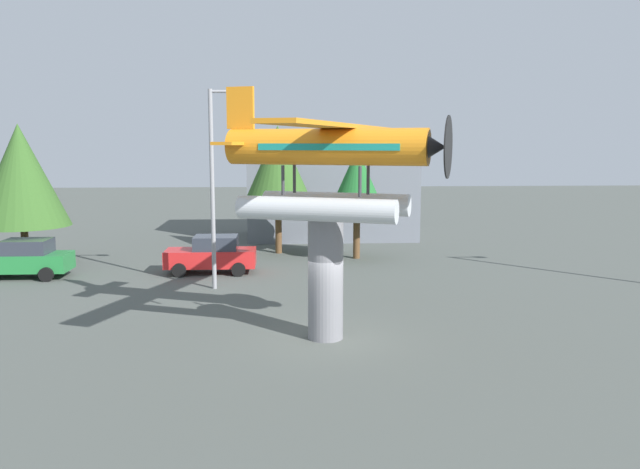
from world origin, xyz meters
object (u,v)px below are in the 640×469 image
streetlight_primary (217,175)px  tree_center_back (357,184)px  tree_west (21,175)px  floatplane_monument (330,163)px  car_mid_red (212,254)px  car_near_green (24,259)px  tree_east (278,168)px  display_pedestal (326,279)px  storefront_building (331,186)px

streetlight_primary → tree_center_back: streetlight_primary is taller
tree_west → tree_center_back: bearing=2.7°
floatplane_monument → car_mid_red: bearing=135.7°
car_near_green → tree_east: 13.51m
display_pedestal → tree_center_back: bearing=79.5°
display_pedestal → car_near_green: size_ratio=0.91×
car_mid_red → streetlight_primary: size_ratio=0.51×
streetlight_primary → tree_east: bearing=74.1°
car_mid_red → tree_center_back: (7.23, 3.44, 3.06)m
car_mid_red → tree_center_back: tree_center_back is taller
display_pedestal → storefront_building: storefront_building is taller
floatplane_monument → storefront_building: 22.22m
car_near_green → streetlight_primary: size_ratio=0.51×
car_mid_red → streetlight_primary: (0.64, -3.31, 3.88)m
storefront_building → car_mid_red: bearing=-119.3°
tree_west → car_mid_red: bearing=-15.5°
streetlight_primary → tree_center_back: size_ratio=1.42×
car_mid_red → floatplane_monument: bearing=114.4°
display_pedestal → car_near_green: (-13.07, 9.87, -1.03)m
streetlight_primary → tree_west: streetlight_primary is taller
tree_west → tree_center_back: size_ratio=1.21×
display_pedestal → streetlight_primary: 8.70m
car_mid_red → tree_west: bearing=-15.5°
floatplane_monument → tree_center_back: (2.46, 13.97, -1.55)m
storefront_building → streetlight_primary: bearing=-111.5°
car_near_green → car_mid_red: size_ratio=1.00×
streetlight_primary → display_pedestal: bearing=-60.7°
tree_west → car_near_green: bearing=-70.0°
floatplane_monument → streetlight_primary: 8.35m
floatplane_monument → storefront_building: size_ratio=0.96×
floatplane_monument → display_pedestal: bearing=180.0°
floatplane_monument → tree_center_back: floatplane_monument is taller
tree_west → streetlight_primary: bearing=-30.2°
tree_center_back → display_pedestal: bearing=-100.5°
car_near_green → tree_center_back: (15.65, 4.05, 3.06)m
floatplane_monument → car_near_green: 17.14m
display_pedestal → car_mid_red: (-4.65, 10.48, -1.03)m
car_near_green → streetlight_primary: (9.06, -2.70, 3.88)m
display_pedestal → tree_east: (-1.56, 15.79, 2.81)m
car_near_green → tree_east: size_ratio=0.60×
car_mid_red → tree_center_back: bearing=-154.6°
display_pedestal → storefront_building: (1.81, 22.00, 1.40)m
floatplane_monument → tree_west: bearing=158.8°
streetlight_primary → tree_east: (2.46, 8.63, -0.05)m
car_near_green → tree_center_back: size_ratio=0.72×
storefront_building → tree_east: bearing=-118.5°
car_near_green → streetlight_primary: bearing=163.4°
display_pedestal → streetlight_primary: size_ratio=0.46×
tree_west → tree_east: tree_west is taller
car_near_green → tree_center_back: 16.45m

